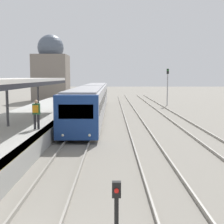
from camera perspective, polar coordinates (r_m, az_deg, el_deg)
platform_canopy at (r=19.38m, az=-18.44°, el=5.46°), size 4.00×19.29×2.84m
person_on_platform at (r=17.91m, az=-13.52°, el=0.01°), size 0.40×0.40×1.66m
train_near at (r=32.96m, az=-3.40°, el=2.54°), size 2.57×30.49×2.98m
signal_post_near at (r=7.28m, az=0.99°, el=-17.02°), size 0.20×0.22×1.59m
signal_mast_far at (r=43.18m, az=10.30°, el=5.34°), size 0.28×0.29×4.99m
distant_domed_building at (r=52.37m, az=-10.89°, el=7.48°), size 5.48×5.48×10.70m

